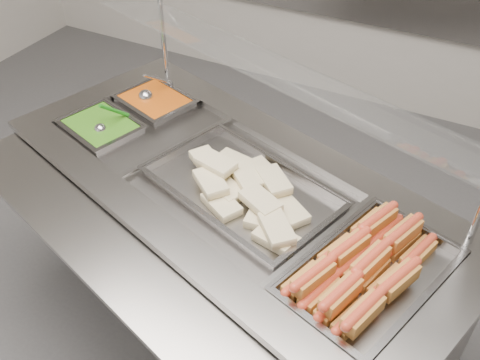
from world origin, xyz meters
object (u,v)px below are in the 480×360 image
at_px(sneeze_guard, 274,71).
at_px(pan_wraps, 242,191).
at_px(ladle, 147,96).
at_px(pan_hotdogs, 369,279).
at_px(serving_spoon, 103,126).
at_px(steam_counter, 232,259).

xyz_separation_m(sneeze_guard, pan_wraps, (-0.01, -0.22, -0.37)).
height_order(sneeze_guard, ladle, sneeze_guard).
xyz_separation_m(pan_hotdogs, serving_spoon, (-1.17, 0.23, 0.05)).
relative_size(steam_counter, sneeze_guard, 1.23).
height_order(steam_counter, ladle, ladle).
bearing_deg(ladle, sneeze_guard, -10.51).
relative_size(steam_counter, pan_wraps, 2.65).
bearing_deg(ladle, serving_spoon, -93.82).
height_order(pan_hotdogs, serving_spoon, serving_spoon).
distance_m(pan_hotdogs, pan_wraps, 0.54).
bearing_deg(pan_wraps, pan_hotdogs, -17.83).
xyz_separation_m(steam_counter, pan_wraps, (0.05, -0.02, 0.40)).
relative_size(pan_hotdogs, ladle, 3.35).
height_order(sneeze_guard, serving_spoon, sneeze_guard).
height_order(sneeze_guard, pan_wraps, sneeze_guard).
height_order(steam_counter, pan_hotdogs, pan_hotdogs).
distance_m(sneeze_guard, serving_spoon, 0.76).
bearing_deg(ladle, pan_hotdogs, -23.52).
xyz_separation_m(steam_counter, sneeze_guard, (0.06, 0.20, 0.78)).
distance_m(steam_counter, pan_hotdogs, 0.71).
relative_size(steam_counter, serving_spoon, 12.02).
xyz_separation_m(pan_hotdogs, pan_wraps, (-0.51, 0.17, 0.01)).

